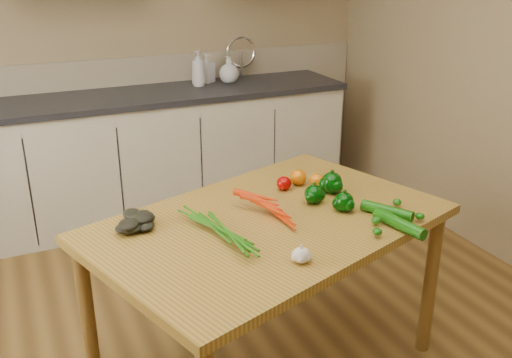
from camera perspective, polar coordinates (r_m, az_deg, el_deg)
The scene contains 17 objects.
room at distance 2.02m, azimuth -3.20°, elevation 5.89°, with size 4.04×5.04×2.64m.
counter_run at distance 4.16m, azimuth -10.30°, elevation 2.55°, with size 2.84×0.64×1.14m.
table at distance 2.41m, azimuth 1.36°, elevation -5.86°, with size 1.66×1.33×0.77m.
soap_bottle_a at distance 4.18m, azimuth -5.78°, elevation 10.96°, with size 0.10×0.10×0.25m, color silver.
soap_bottle_b at distance 4.30m, azimuth -4.98°, elevation 10.99°, with size 0.09×0.10×0.21m, color silver.
soap_bottle_c at distance 4.28m, azimuth -2.73°, elevation 10.86°, with size 0.15×0.15×0.19m, color silver.
carrot_bunch at distance 2.32m, azimuth -0.17°, elevation -3.54°, with size 0.27×0.21×0.07m, color red, non-canonical shape.
leafy_greens at distance 2.31m, azimuth -12.05°, elevation -3.86°, with size 0.21×0.18×0.10m, color black, non-canonical shape.
garlic_bulb at distance 2.05m, azimuth 4.55°, elevation -7.60°, with size 0.07×0.07×0.06m, color beige.
pepper_a at distance 2.51m, azimuth 5.81°, elevation -1.54°, with size 0.08×0.08×0.08m, color #023304.
pepper_b at distance 2.62m, azimuth 7.58°, elevation -0.39°, with size 0.10×0.10×0.10m, color #023304.
pepper_c at distance 2.45m, azimuth 8.80°, elevation -2.28°, with size 0.08×0.08×0.08m, color #023304.
tomato_a at distance 2.64m, azimuth 2.81°, elevation -0.43°, with size 0.07×0.07×0.06m, color #960402.
tomato_b at distance 2.71m, azimuth 4.25°, elevation 0.17°, with size 0.08×0.08×0.07m, color #DA6505.
tomato_c at distance 2.69m, azimuth 6.08°, elevation -0.14°, with size 0.07×0.07×0.06m, color #DA6505.
zucchini_a at distance 2.44m, azimuth 12.96°, elevation -3.13°, with size 0.05×0.05×0.22m, color #0E4C08.
zucchini_b at distance 2.34m, azimuth 14.13°, elevation -4.35°, with size 0.05×0.05×0.25m, color #0E4C08.
Camera 1 is at (-0.69, -1.64, 1.80)m, focal length 40.00 mm.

